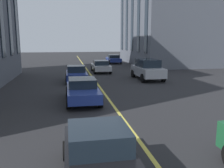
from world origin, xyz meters
name	(u,v)px	position (x,y,z in m)	size (l,w,h in m)	color
lane_centre_line	(101,89)	(20.00, 0.00, 0.00)	(80.00, 0.16, 0.01)	#D8C64C
car_silver_parked_a	(147,69)	(23.59, -4.90, 0.97)	(4.70, 2.14, 1.88)	#B7BABF
car_blue_near	(113,59)	(40.03, -4.90, 0.70)	(4.40, 1.95, 1.37)	navy
car_silver_oncoming	(101,66)	(29.46, -1.34, 0.70)	(4.40, 1.95, 1.37)	#B7BABF
car_blue_mid	(76,74)	(23.67, 1.68, 0.70)	(3.90, 1.89, 1.40)	navy
car_black_parked_b	(99,155)	(8.05, 1.75, 0.70)	(3.90, 1.89, 1.40)	black
car_blue_far	(83,90)	(16.40, 1.62, 0.70)	(4.40, 1.95, 1.37)	navy
building_right_near	(173,17)	(38.45, -14.02, 7.22)	(16.51, 13.17, 14.45)	#565B66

